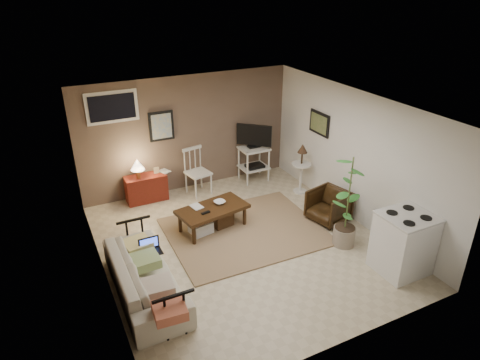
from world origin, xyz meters
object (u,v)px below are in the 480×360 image
coffee_table (212,217)px  side_table (302,163)px  red_console (145,186)px  tv_stand (254,152)px  armchair (329,205)px  spindle_chair (198,173)px  potted_plant (348,199)px  stove (403,243)px  sofa (144,271)px

coffee_table → side_table: size_ratio=1.23×
red_console → tv_stand: (2.41, -0.12, 0.36)m
side_table → armchair: bearing=-98.9°
armchair → side_table: bearing=157.7°
spindle_chair → red_console: bearing=171.6°
potted_plant → stove: size_ratio=1.67×
coffee_table → stove: bearing=-47.9°
coffee_table → armchair: size_ratio=2.00×
spindle_chair → tv_stand: tv_stand is taller
spindle_chair → side_table: 2.15m
red_console → potted_plant: 4.02m
armchair → stove: 1.71m
coffee_table → spindle_chair: spindle_chair is taller
coffee_table → spindle_chair: (0.30, 1.45, 0.20)m
side_table → sofa: bearing=-155.8°
side_table → armchair: size_ratio=1.62×
armchair → tv_stand: bearing=177.3°
armchair → red_console: bearing=-142.4°
red_console → sofa: bearing=-105.4°
tv_stand → potted_plant: bearing=-86.8°
coffee_table → side_table: side_table is taller
potted_plant → stove: bearing=-70.3°
potted_plant → armchair: bearing=72.4°
sofa → armchair: bearing=-82.3°
sofa → red_console: red_console is taller
spindle_chair → stove: 4.24m
side_table → armchair: 1.27m
stove → coffee_table: bearing=132.1°
sofa → potted_plant: size_ratio=1.23×
sofa → stove: stove is taller
coffee_table → red_console: red_console is taller
sofa → stove: 3.87m
coffee_table → side_table: (2.23, 0.53, 0.41)m
sofa → red_console: size_ratio=2.15×
coffee_table → tv_stand: tv_stand is taller
tv_stand → coffee_table: bearing=-137.8°
tv_stand → armchair: 2.23m
sofa → potted_plant: 3.38m
sofa → armchair: (3.58, 0.49, -0.06)m
spindle_chair → side_table: side_table is taller
red_console → armchair: red_console is taller
red_console → tv_stand: tv_stand is taller
red_console → tv_stand: size_ratio=0.73×
side_table → potted_plant: 2.03m
coffee_table → armchair: armchair is taller
tv_stand → armchair: tv_stand is taller
sofa → side_table: size_ratio=1.88×
red_console → spindle_chair: 1.09m
coffee_table → sofa: 1.93m
spindle_chair → potted_plant: bearing=-62.4°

